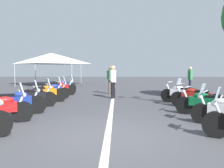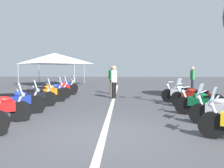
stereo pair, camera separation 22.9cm
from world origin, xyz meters
name	(u,v)px [view 1 (the left image)]	position (x,y,z in m)	size (l,w,h in m)	color
ground_plane	(108,135)	(0.00, 0.00, 0.00)	(80.00, 80.00, 0.00)	#424247
lane_centre_stripe	(112,103)	(5.27, 0.00, 0.00)	(23.08, 0.16, 0.01)	beige
motorcycle_left_row_2	(16,102)	(2.38, 3.33, 0.48)	(1.03, 2.04, 1.22)	black
motorcycle_left_row_3	(33,96)	(3.92, 3.27, 0.47)	(1.08, 1.83, 1.21)	black
motorcycle_left_row_4	(45,93)	(5.28, 3.21, 0.48)	(1.15, 1.94, 1.23)	black
motorcycle_left_row_5	(52,91)	(6.61, 3.28, 0.46)	(1.07, 1.91, 1.19)	black
motorcycle_left_row_6	(59,88)	(8.13, 3.29, 0.46)	(1.18, 1.98, 1.00)	black
motorcycle_left_row_7	(61,86)	(9.51, 3.46, 0.47)	(1.15, 1.89, 1.21)	black
motorcycle_right_row_2	(206,103)	(2.31, -3.26, 0.46)	(1.28, 1.87, 1.00)	black
motorcycle_right_row_3	(195,97)	(3.92, -3.45, 0.47)	(1.38, 1.86, 1.21)	black
motorcycle_right_row_4	(182,94)	(5.18, -3.24, 0.46)	(1.33, 1.79, 1.01)	black
bystander_0	(111,78)	(9.04, 0.18, 1.06)	(0.32, 0.50, 1.79)	brown
bystander_2	(113,79)	(6.95, -0.01, 1.06)	(0.48, 0.32, 1.79)	black
bystander_3	(190,77)	(10.50, -5.30, 1.04)	(0.52, 0.32, 1.76)	#1E2338
event_tent	(51,58)	(17.38, 6.38, 2.65)	(5.73, 5.73, 3.20)	white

